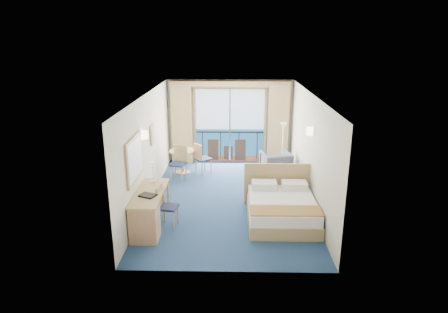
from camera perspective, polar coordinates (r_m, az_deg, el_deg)
floor at (r=10.31m, az=0.65°, el=-6.16°), size 6.50×6.50×0.00m
room_walls at (r=9.74m, az=0.69°, el=3.48°), size 4.04×6.54×2.72m
balcony_door at (r=13.02m, az=0.81°, el=4.12°), size 2.36×0.03×2.52m
curtain_left at (r=12.95m, az=-6.06°, el=4.55°), size 0.65×0.22×2.55m
curtain_right at (r=12.93m, az=7.75°, el=4.46°), size 0.65×0.22×2.55m
pelmet at (r=12.66m, az=0.87°, el=10.34°), size 3.80×0.25×0.18m
mirror at (r=8.61m, az=-12.67°, el=-0.36°), size 0.05×1.25×0.95m
wall_print at (r=10.43m, az=-10.20°, el=3.12°), size 0.04×0.42×0.52m
sconce_left at (r=9.37m, az=-11.32°, el=3.04°), size 0.18×0.18×0.18m
sconce_right at (r=9.75m, az=12.17°, el=3.55°), size 0.18×0.18×0.18m
bed at (r=9.24m, az=8.22°, el=-7.23°), size 1.66×1.98×1.04m
nightstand at (r=10.45m, az=10.37°, el=-4.40°), size 0.45×0.43×0.59m
phone at (r=10.31m, az=10.46°, el=-2.72°), size 0.21×0.18×0.08m
armchair at (r=11.93m, az=7.42°, el=-1.07°), size 0.96×0.98×0.76m
floor_lamp at (r=12.09m, az=8.44°, el=3.04°), size 0.21×0.21×1.54m
desk at (r=8.51m, az=-11.11°, el=-8.46°), size 0.59×1.73×0.81m
desk_chair at (r=8.88m, az=-8.49°, el=-6.66°), size 0.47×0.46×0.93m
folder at (r=8.57m, az=-10.84°, el=-5.48°), size 0.40×0.36×0.03m
desk_lamp at (r=9.20m, az=-10.15°, el=-1.63°), size 0.12×0.12×0.47m
round_table at (r=12.14m, az=-5.93°, el=0.10°), size 0.79×0.79×0.71m
table_chair_a at (r=12.02m, az=-3.30°, el=-0.03°), size 0.58×0.58×0.95m
table_chair_b at (r=11.65m, az=-6.40°, el=-0.54°), size 0.53×0.53×0.99m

